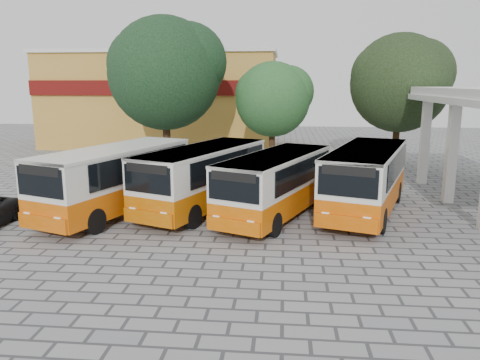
# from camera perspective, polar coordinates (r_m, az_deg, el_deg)

# --- Properties ---
(ground) EXTENTS (90.00, 90.00, 0.00)m
(ground) POSITION_cam_1_polar(r_m,az_deg,el_deg) (17.45, 5.28, -7.14)
(ground) COLOR gray
(ground) RESTS_ON ground
(shophouse_block) EXTENTS (20.40, 10.40, 8.30)m
(shophouse_block) POSITION_cam_1_polar(r_m,az_deg,el_deg) (43.91, -9.19, 9.75)
(shophouse_block) COLOR #B68430
(shophouse_block) RESTS_ON ground
(bus_far_left) EXTENTS (5.04, 8.62, 2.91)m
(bus_far_left) POSITION_cam_1_polar(r_m,az_deg,el_deg) (20.90, -14.91, 0.48)
(bus_far_left) COLOR #C65103
(bus_far_left) RESTS_ON ground
(bus_centre_left) EXTENTS (5.15, 8.43, 2.84)m
(bus_centre_left) POSITION_cam_1_polar(r_m,az_deg,el_deg) (20.85, -4.50, 0.70)
(bus_centre_left) COLOR #B35200
(bus_centre_left) RESTS_ON ground
(bus_centre_right) EXTENTS (4.98, 8.05, 2.71)m
(bus_centre_right) POSITION_cam_1_polar(r_m,az_deg,el_deg) (19.77, 4.43, -0.15)
(bus_centre_right) COLOR #C45200
(bus_centre_right) RESTS_ON ground
(bus_far_right) EXTENTS (4.91, 8.55, 2.89)m
(bus_far_right) POSITION_cam_1_polar(r_m,az_deg,el_deg) (20.97, 15.15, 0.47)
(bus_far_right) COLOR #C64D00
(bus_far_right) RESTS_ON ground
(tree_left) EXTENTS (7.78, 7.41, 9.91)m
(tree_left) POSITION_cam_1_polar(r_m,az_deg,el_deg) (31.87, -9.00, 13.14)
(tree_left) COLOR #372312
(tree_left) RESTS_ON ground
(tree_middle) EXTENTS (5.07, 4.83, 6.99)m
(tree_middle) POSITION_cam_1_polar(r_m,az_deg,el_deg) (30.67, 4.11, 10.08)
(tree_middle) COLOR #442817
(tree_middle) RESTS_ON ground
(tree_right) EXTENTS (6.67, 6.36, 8.78)m
(tree_right) POSITION_cam_1_polar(r_m,az_deg,el_deg) (32.60, 19.04, 11.48)
(tree_right) COLOR black
(tree_right) RESTS_ON ground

